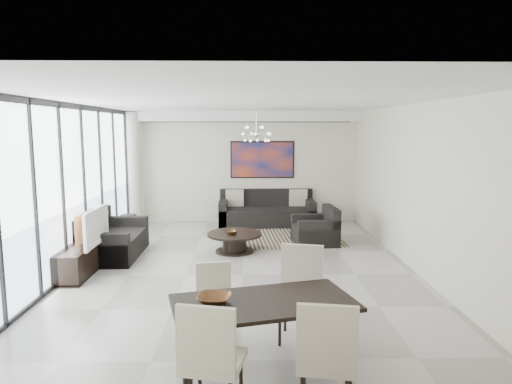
{
  "coord_description": "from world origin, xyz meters",
  "views": [
    {
      "loc": [
        0.07,
        -7.48,
        2.48
      ],
      "look_at": [
        0.26,
        1.24,
        1.25
      ],
      "focal_mm": 32.0,
      "sensor_mm": 36.0,
      "label": 1
    }
  ],
  "objects_px": {
    "coffee_table": "(235,241)",
    "sofa_main": "(267,213)",
    "dining_table": "(264,309)",
    "tv_console": "(82,259)",
    "television": "(90,227)"
  },
  "relations": [
    {
      "from": "coffee_table",
      "to": "sofa_main",
      "type": "height_order",
      "value": "sofa_main"
    },
    {
      "from": "coffee_table",
      "to": "dining_table",
      "type": "relative_size",
      "value": 0.55
    },
    {
      "from": "sofa_main",
      "to": "tv_console",
      "type": "distance_m",
      "value": 5.14
    },
    {
      "from": "tv_console",
      "to": "dining_table",
      "type": "height_order",
      "value": "dining_table"
    },
    {
      "from": "sofa_main",
      "to": "tv_console",
      "type": "xyz_separation_m",
      "value": [
        -3.36,
        -3.89,
        -0.05
      ]
    },
    {
      "from": "sofa_main",
      "to": "television",
      "type": "distance_m",
      "value": 5.06
    },
    {
      "from": "sofa_main",
      "to": "television",
      "type": "bearing_deg",
      "value": -129.49
    },
    {
      "from": "coffee_table",
      "to": "television",
      "type": "bearing_deg",
      "value": -152.2
    },
    {
      "from": "television",
      "to": "tv_console",
      "type": "bearing_deg",
      "value": 92.98
    },
    {
      "from": "sofa_main",
      "to": "television",
      "type": "relative_size",
      "value": 2.24
    },
    {
      "from": "television",
      "to": "sofa_main",
      "type": "bearing_deg",
      "value": -38.1
    },
    {
      "from": "dining_table",
      "to": "tv_console",
      "type": "bearing_deg",
      "value": 132.41
    },
    {
      "from": "tv_console",
      "to": "television",
      "type": "bearing_deg",
      "value": 1.58
    },
    {
      "from": "tv_console",
      "to": "television",
      "type": "xyz_separation_m",
      "value": [
        0.16,
        0.0,
        0.56
      ]
    },
    {
      "from": "coffee_table",
      "to": "tv_console",
      "type": "height_order",
      "value": "tv_console"
    }
  ]
}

